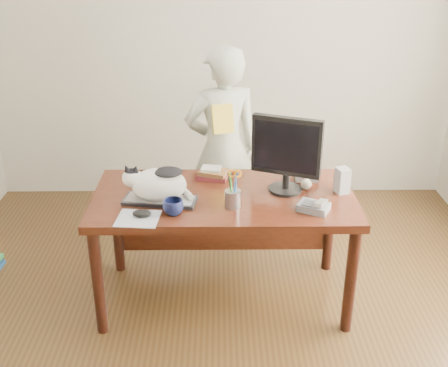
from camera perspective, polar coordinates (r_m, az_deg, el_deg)
room at (r=2.64m, az=0.11°, el=4.91°), size 4.50×4.50×4.50m
desk at (r=3.56m, az=-0.02°, el=-2.77°), size 1.60×0.80×0.75m
keyboard at (r=3.35m, az=-6.54°, el=-1.70°), size 0.45×0.23×0.03m
cat at (r=3.31m, az=-6.86°, el=0.04°), size 0.43×0.25×0.24m
monitor at (r=3.38m, az=6.37°, el=3.33°), size 0.41×0.27×0.48m
pen_cup at (r=3.25m, az=0.92°, el=-1.36°), size 0.10×0.10×0.24m
mousepad at (r=3.18m, az=-8.73°, el=-3.53°), size 0.25×0.23×0.01m
mouse at (r=3.19m, az=-8.35°, el=-3.02°), size 0.11×0.08×0.04m
coffee_mug at (r=3.19m, az=-5.17°, el=-2.41°), size 0.16×0.16×0.09m
phone at (r=3.27m, az=9.16°, el=-2.33°), size 0.21×0.19×0.08m
speaker at (r=3.50m, az=11.92°, el=0.29°), size 0.09×0.10×0.16m
baseball at (r=3.52m, az=8.35°, el=-0.07°), size 0.07×0.07×0.07m
book_stack at (r=3.64m, az=-1.15°, el=1.01°), size 0.22×0.19×0.07m
calculator at (r=3.70m, az=8.35°, el=1.08°), size 0.16×0.21×0.06m
person at (r=4.10m, az=-0.15°, el=3.49°), size 0.63×0.50×1.53m
held_book at (r=3.84m, az=-0.14°, el=6.58°), size 0.16×0.12×0.20m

